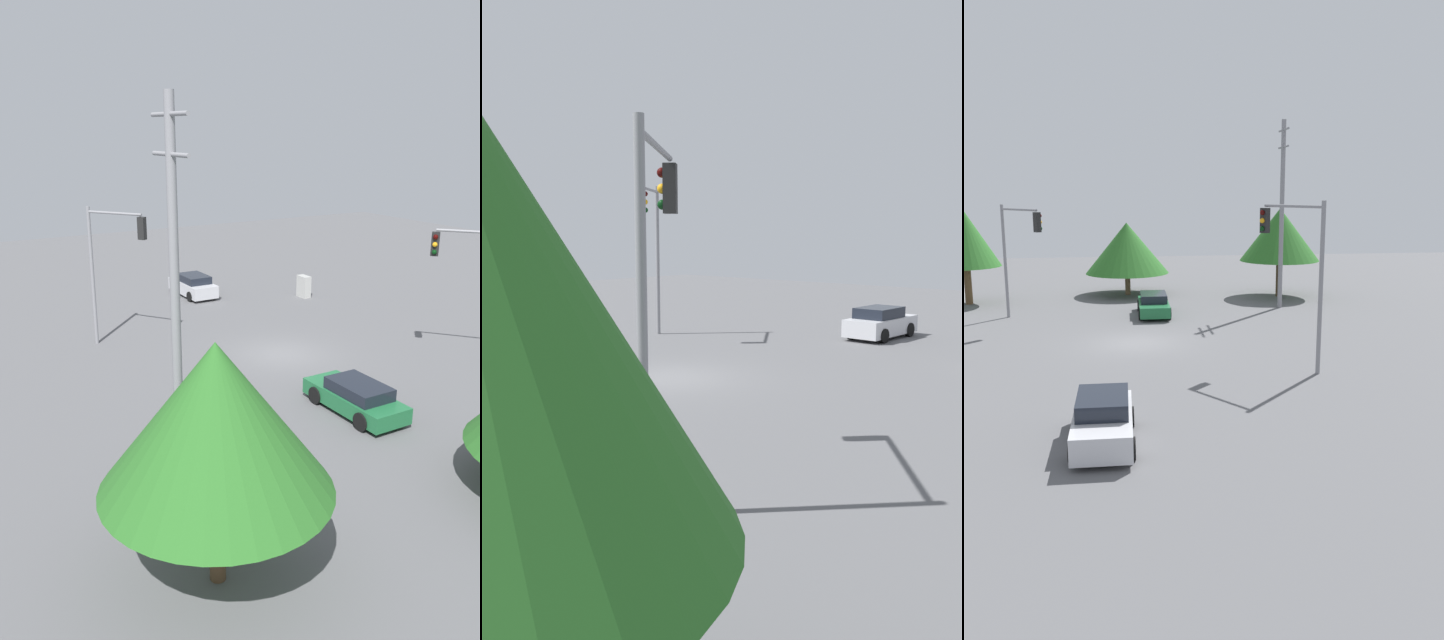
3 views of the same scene
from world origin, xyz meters
The scene contains 7 objects.
ground_plane centered at (0.00, 0.00, 0.00)m, with size 80.00×80.00×0.00m, color #5B5B5E.
sedan_silver centered at (-12.15, 1.20, 0.69)m, with size 4.02×1.84×1.44m.
sedan_green centered at (6.88, -1.21, 0.63)m, with size 4.40×1.87×1.28m.
traffic_signal_cross centered at (-5.16, -6.58, 4.69)m, with size 2.76×2.10×6.96m.
utility_pole_tall centered at (8.25, -9.26, 6.04)m, with size 2.20×0.28×11.47m.
electrical_cabinet centered at (-8.25, 7.28, 0.70)m, with size 0.94×0.51×1.41m, color #B2B2AD.
tree_left centered at (12.42, -10.22, 4.30)m, with size 5.51×5.51×6.11m.
Camera 1 is at (23.65, -16.16, 10.50)m, focal length 35.00 mm.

